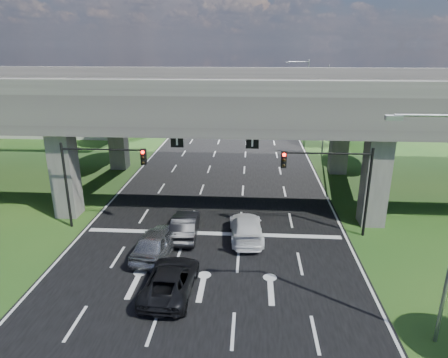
# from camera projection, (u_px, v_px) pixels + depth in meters

# --- Properties ---
(ground) EXTENTS (160.00, 160.00, 0.00)m
(ground) POSITION_uv_depth(u_px,v_px,m) (207.00, 261.00, 23.52)
(ground) COLOR #1D4B18
(ground) RESTS_ON ground
(road) EXTENTS (18.00, 120.00, 0.03)m
(road) POSITION_uv_depth(u_px,v_px,m) (221.00, 198.00, 32.97)
(road) COLOR black
(road) RESTS_ON ground
(overpass) EXTENTS (80.00, 15.00, 10.00)m
(overpass) POSITION_uv_depth(u_px,v_px,m) (222.00, 99.00, 32.32)
(overpass) COLOR #363431
(overpass) RESTS_ON ground
(warehouse) EXTENTS (20.00, 10.00, 4.00)m
(warehouse) POSITION_uv_depth(u_px,v_px,m) (55.00, 118.00, 57.66)
(warehouse) COLOR #9E9E99
(warehouse) RESTS_ON ground
(signal_right) EXTENTS (5.76, 0.54, 6.00)m
(signal_right) POSITION_uv_depth(u_px,v_px,m) (335.00, 175.00, 25.39)
(signal_right) COLOR black
(signal_right) RESTS_ON ground
(signal_left) EXTENTS (5.76, 0.54, 6.00)m
(signal_left) POSITION_uv_depth(u_px,v_px,m) (96.00, 170.00, 26.42)
(signal_left) COLOR black
(signal_left) RESTS_ON ground
(streetlight_far) EXTENTS (3.38, 0.25, 10.00)m
(streetlight_far) POSITION_uv_depth(u_px,v_px,m) (322.00, 105.00, 43.67)
(streetlight_far) COLOR gray
(streetlight_far) RESTS_ON ground
(streetlight_beyond) EXTENTS (3.38, 0.25, 10.00)m
(streetlight_beyond) POSITION_uv_depth(u_px,v_px,m) (304.00, 89.00, 58.79)
(streetlight_beyond) COLOR gray
(streetlight_beyond) RESTS_ON ground
(tree_left_near) EXTENTS (4.50, 4.50, 7.80)m
(tree_left_near) POSITION_uv_depth(u_px,v_px,m) (114.00, 109.00, 47.46)
(tree_left_near) COLOR black
(tree_left_near) RESTS_ON ground
(tree_left_mid) EXTENTS (3.91, 3.90, 6.76)m
(tree_left_mid) POSITION_uv_depth(u_px,v_px,m) (112.00, 104.00, 55.43)
(tree_left_mid) COLOR black
(tree_left_mid) RESTS_ON ground
(tree_left_far) EXTENTS (4.80, 4.80, 8.32)m
(tree_left_far) POSITION_uv_depth(u_px,v_px,m) (154.00, 91.00, 62.42)
(tree_left_far) COLOR black
(tree_left_far) RESTS_ON ground
(tree_right_near) EXTENTS (4.20, 4.20, 7.28)m
(tree_right_near) POSITION_uv_depth(u_px,v_px,m) (341.00, 111.00, 47.69)
(tree_right_near) COLOR black
(tree_right_near) RESTS_ON ground
(tree_right_mid) EXTENTS (3.91, 3.90, 6.76)m
(tree_right_mid) POSITION_uv_depth(u_px,v_px,m) (350.00, 105.00, 55.16)
(tree_right_mid) COLOR black
(tree_right_mid) RESTS_ON ground
(tree_right_far) EXTENTS (4.50, 4.50, 7.80)m
(tree_right_far) POSITION_uv_depth(u_px,v_px,m) (313.00, 93.00, 62.77)
(tree_right_far) COLOR black
(tree_right_far) RESTS_ON ground
(car_silver) EXTENTS (2.64, 5.19, 1.69)m
(car_silver) POSITION_uv_depth(u_px,v_px,m) (157.00, 242.00, 23.92)
(car_silver) COLOR #93959A
(car_silver) RESTS_ON road
(car_dark) EXTENTS (1.82, 4.66, 1.51)m
(car_dark) POSITION_uv_depth(u_px,v_px,m) (185.00, 226.00, 26.22)
(car_dark) COLOR black
(car_dark) RESTS_ON road
(car_white) EXTENTS (2.44, 5.20, 1.47)m
(car_white) POSITION_uv_depth(u_px,v_px,m) (246.00, 228.00, 25.96)
(car_white) COLOR white
(car_white) RESTS_ON road
(car_trailing) EXTENTS (2.54, 5.17, 1.41)m
(car_trailing) POSITION_uv_depth(u_px,v_px,m) (171.00, 280.00, 20.27)
(car_trailing) COLOR black
(car_trailing) RESTS_ON road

